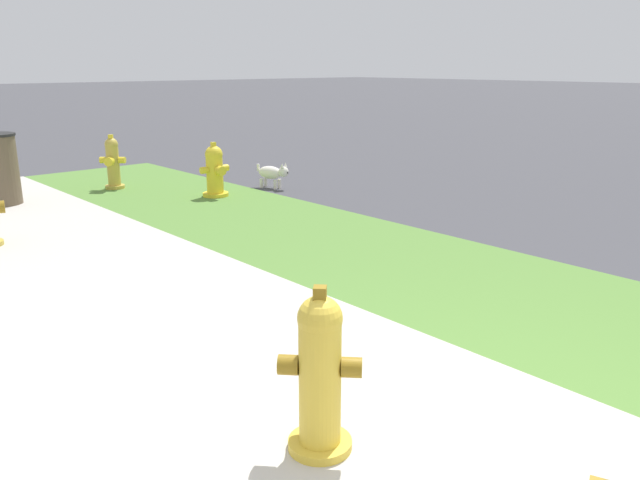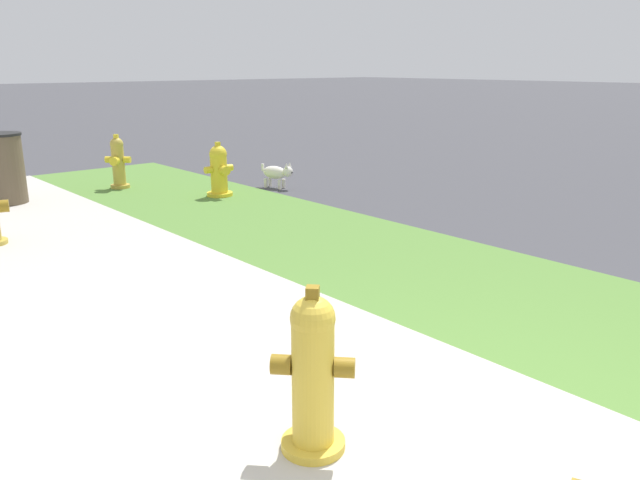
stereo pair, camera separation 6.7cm
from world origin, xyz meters
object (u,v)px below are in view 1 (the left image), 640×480
Objects in this scene: fire_hydrant_far_end at (320,373)px; fire_hydrant_at_driveway at (113,163)px; fire_hydrant_by_grass_verge at (215,171)px; small_white_dog at (273,173)px.

fire_hydrant_at_driveway is at bearing 120.16° from fire_hydrant_far_end.
fire_hydrant_by_grass_verge is (1.40, 0.76, -0.02)m from fire_hydrant_at_driveway.
fire_hydrant_far_end is 1.51× the size of small_white_dog.
fire_hydrant_by_grass_verge reaches higher than small_white_dog.
fire_hydrant_far_end is at bearing 65.18° from fire_hydrant_by_grass_verge.
fire_hydrant_by_grass_verge is at bearing 162.19° from fire_hydrant_at_driveway.
fire_hydrant_at_driveway reaches higher than fire_hydrant_by_grass_verge.
fire_hydrant_by_grass_verge is at bearing -109.95° from small_white_dog.
small_white_dog is at bearing -177.67° from fire_hydrant_at_driveway.
fire_hydrant_at_driveway is at bearing -57.87° from fire_hydrant_by_grass_verge.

